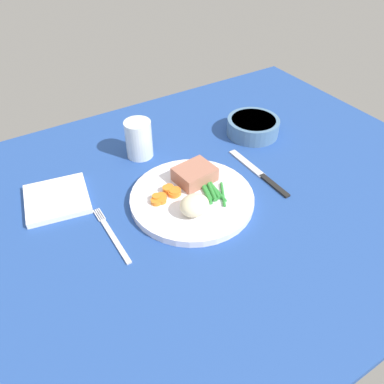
{
  "coord_description": "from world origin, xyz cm",
  "views": [
    {
      "loc": [
        -35.23,
        -52.64,
        56.73
      ],
      "look_at": [
        -3.26,
        -1.08,
        4.6
      ],
      "focal_mm": 35.62,
      "sensor_mm": 36.0,
      "label": 1
    }
  ],
  "objects_px": {
    "water_glass": "(139,141)",
    "knife": "(259,174)",
    "dinner_plate": "(192,198)",
    "salad_bowl": "(253,126)",
    "meat_portion": "(196,174)",
    "fork": "(112,235)",
    "napkin": "(57,199)"
  },
  "relations": [
    {
      "from": "water_glass",
      "to": "knife",
      "type": "bearing_deg",
      "value": -47.05
    },
    {
      "from": "dinner_plate",
      "to": "salad_bowl",
      "type": "height_order",
      "value": "salad_bowl"
    },
    {
      "from": "dinner_plate",
      "to": "meat_portion",
      "type": "bearing_deg",
      "value": 49.4
    },
    {
      "from": "fork",
      "to": "water_glass",
      "type": "xyz_separation_m",
      "value": [
        0.17,
        0.22,
        0.04
      ]
    },
    {
      "from": "fork",
      "to": "napkin",
      "type": "xyz_separation_m",
      "value": [
        -0.06,
        0.15,
        0.0
      ]
    },
    {
      "from": "meat_portion",
      "to": "knife",
      "type": "xyz_separation_m",
      "value": [
        0.15,
        -0.04,
        -0.03
      ]
    },
    {
      "from": "napkin",
      "to": "dinner_plate",
      "type": "bearing_deg",
      "value": -31.79
    },
    {
      "from": "dinner_plate",
      "to": "fork",
      "type": "height_order",
      "value": "dinner_plate"
    },
    {
      "from": "napkin",
      "to": "water_glass",
      "type": "bearing_deg",
      "value": 15.23
    },
    {
      "from": "water_glass",
      "to": "napkin",
      "type": "relative_size",
      "value": 0.72
    },
    {
      "from": "knife",
      "to": "salad_bowl",
      "type": "height_order",
      "value": "salad_bowl"
    },
    {
      "from": "salad_bowl",
      "to": "napkin",
      "type": "distance_m",
      "value": 0.53
    },
    {
      "from": "fork",
      "to": "water_glass",
      "type": "relative_size",
      "value": 1.78
    },
    {
      "from": "salad_bowl",
      "to": "water_glass",
      "type": "bearing_deg",
      "value": 167.1
    },
    {
      "from": "water_glass",
      "to": "dinner_plate",
      "type": "bearing_deg",
      "value": -85.08
    },
    {
      "from": "fork",
      "to": "napkin",
      "type": "relative_size",
      "value": 1.28
    },
    {
      "from": "salad_bowl",
      "to": "fork",
      "type": "bearing_deg",
      "value": -162.37
    },
    {
      "from": "fork",
      "to": "napkin",
      "type": "height_order",
      "value": "napkin"
    },
    {
      "from": "meat_portion",
      "to": "napkin",
      "type": "distance_m",
      "value": 0.3
    },
    {
      "from": "meat_portion",
      "to": "fork",
      "type": "height_order",
      "value": "meat_portion"
    },
    {
      "from": "dinner_plate",
      "to": "meat_portion",
      "type": "height_order",
      "value": "meat_portion"
    },
    {
      "from": "dinner_plate",
      "to": "napkin",
      "type": "xyz_separation_m",
      "value": [
        -0.25,
        0.15,
        -0.0
      ]
    },
    {
      "from": "dinner_plate",
      "to": "napkin",
      "type": "distance_m",
      "value": 0.29
    },
    {
      "from": "meat_portion",
      "to": "water_glass",
      "type": "bearing_deg",
      "value": 107.42
    },
    {
      "from": "dinner_plate",
      "to": "knife",
      "type": "height_order",
      "value": "dinner_plate"
    },
    {
      "from": "knife",
      "to": "salad_bowl",
      "type": "relative_size",
      "value": 1.5
    },
    {
      "from": "water_glass",
      "to": "napkin",
      "type": "xyz_separation_m",
      "value": [
        -0.23,
        -0.06,
        -0.03
      ]
    },
    {
      "from": "meat_portion",
      "to": "fork",
      "type": "bearing_deg",
      "value": -168.72
    },
    {
      "from": "fork",
      "to": "napkin",
      "type": "bearing_deg",
      "value": 114.18
    },
    {
      "from": "knife",
      "to": "water_glass",
      "type": "relative_size",
      "value": 2.2
    },
    {
      "from": "knife",
      "to": "napkin",
      "type": "xyz_separation_m",
      "value": [
        -0.43,
        0.15,
        0.0
      ]
    },
    {
      "from": "meat_portion",
      "to": "salad_bowl",
      "type": "height_order",
      "value": "meat_portion"
    }
  ]
}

